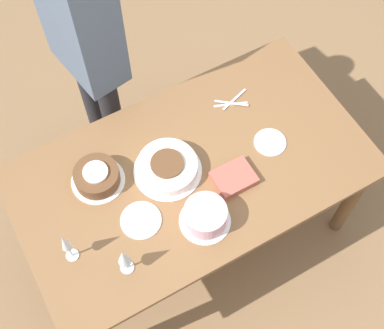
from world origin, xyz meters
TOP-DOWN VIEW (x-y plane):
  - ground_plane at (0.00, 0.00)m, footprint 12.00×12.00m
  - dining_table at (0.00, 0.00)m, footprint 1.65×0.93m
  - cake_center_white at (0.10, -0.05)m, footprint 0.32×0.32m
  - cake_front_chocolate at (0.40, -0.16)m, footprint 0.25×0.25m
  - cake_back_decorated at (0.08, 0.25)m, footprint 0.23×0.23m
  - wine_glass_near at (0.65, 0.11)m, footprint 0.06×0.06m
  - wine_glass_far at (0.47, 0.28)m, footprint 0.06×0.06m
  - dessert_plate_left at (-0.40, 0.05)m, footprint 0.15×0.15m
  - dessert_plate_right at (0.32, 0.11)m, footprint 0.18×0.18m
  - fork_pile at (-0.36, -0.23)m, footprint 0.19×0.11m
  - napkin_stack at (-0.14, 0.14)m, footprint 0.18×0.15m
  - person_cutting at (0.17, -0.72)m, footprint 0.28×0.43m

SIDE VIEW (x-z plane):
  - ground_plane at x=0.00m, z-range 0.00..0.00m
  - dining_table at x=0.00m, z-range 0.27..1.03m
  - dessert_plate_left at x=-0.40m, z-range 0.76..0.76m
  - dessert_plate_right at x=0.32m, z-range 0.76..0.76m
  - fork_pile at x=-0.36m, z-range 0.76..0.77m
  - napkin_stack at x=-0.14m, z-range 0.76..0.79m
  - cake_center_white at x=0.10m, z-range 0.75..0.83m
  - cake_front_chocolate at x=0.40m, z-range 0.75..0.85m
  - cake_back_decorated at x=0.08m, z-range 0.76..0.87m
  - wine_glass_far at x=0.47m, z-range 0.79..0.99m
  - wine_glass_near at x=0.65m, z-range 0.80..1.02m
  - person_cutting at x=0.17m, z-range 0.19..1.94m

